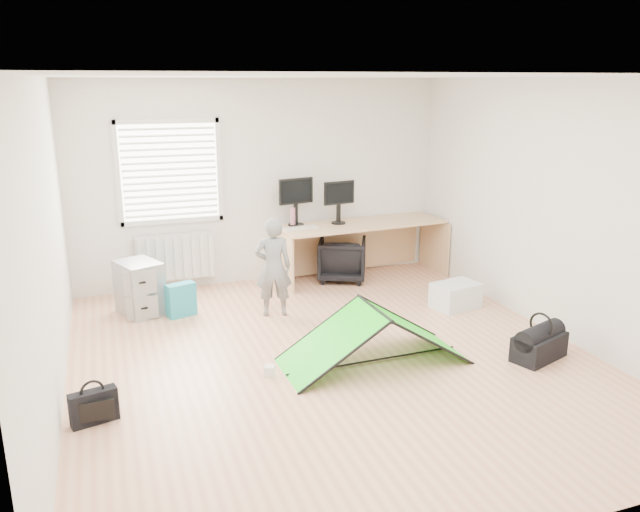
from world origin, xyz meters
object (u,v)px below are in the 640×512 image
object	(u,v)px
laptop_bag	(94,407)
kite	(374,335)
desk	(362,251)
monitor_right	(339,208)
thermos	(293,217)
filing_cabinet	(140,288)
office_chair	(342,259)
storage_crate	(456,295)
monitor_left	(296,208)
person	(273,267)
duffel_bag	(539,347)

from	to	relation	value
laptop_bag	kite	bearing A→B (deg)	-7.82
desk	monitor_right	size ratio (longest dim) A/B	5.15
kite	thermos	bearing A→B (deg)	88.69
filing_cabinet	monitor_right	xyz separation A→B (m)	(2.69, 0.49, 0.68)
office_chair	kite	bearing A→B (deg)	100.08
kite	storage_crate	xyz separation A→B (m)	(1.57, 1.07, -0.13)
monitor_right	kite	bearing A→B (deg)	-112.80
thermos	kite	xyz separation A→B (m)	(-0.00, -2.69, -0.63)
monitor_left	laptop_bag	xyz separation A→B (m)	(-2.64, -2.99, -0.88)
kite	laptop_bag	distance (m)	2.61
thermos	kite	distance (m)	2.77
office_chair	monitor_left	bearing A→B (deg)	10.43
filing_cabinet	kite	xyz separation A→B (m)	(2.06, -2.13, -0.04)
desk	laptop_bag	size ratio (longest dim) A/B	6.17
monitor_right	kite	size ratio (longest dim) A/B	0.25
storage_crate	laptop_bag	bearing A→B (deg)	-161.84
monitor_left	office_chair	size ratio (longest dim) A/B	0.76
desk	laptop_bag	xyz separation A→B (m)	(-3.54, -2.83, -0.25)
monitor_right	person	world-z (taller)	monitor_right
monitor_left	monitor_right	xyz separation A→B (m)	(0.58, -0.09, -0.02)
monitor_left	laptop_bag	bearing A→B (deg)	-142.04
desk	storage_crate	xyz separation A→B (m)	(0.61, -1.47, -0.24)
person	laptop_bag	xyz separation A→B (m)	(-2.00, -1.85, -0.45)
desk	duffel_bag	bearing A→B (deg)	-82.82
desk	filing_cabinet	xyz separation A→B (m)	(-3.01, -0.41, -0.08)
thermos	duffel_bag	size ratio (longest dim) A/B	0.43
person	monitor_right	bearing A→B (deg)	-128.35
storage_crate	duffel_bag	distance (m)	1.55
desk	storage_crate	distance (m)	1.61
filing_cabinet	thermos	size ratio (longest dim) A/B	2.56
office_chair	thermos	bearing A→B (deg)	12.58
monitor_left	office_chair	bearing A→B (deg)	-24.89
kite	duffel_bag	distance (m)	1.65
monitor_right	duffel_bag	xyz separation A→B (m)	(0.94, -3.10, -0.87)
desk	thermos	bearing A→B (deg)	166.86
person	duffel_bag	world-z (taller)	person
office_chair	person	bearing A→B (deg)	63.18
filing_cabinet	laptop_bag	xyz separation A→B (m)	(-0.53, -2.42, -0.18)
duffel_bag	storage_crate	bearing A→B (deg)	70.30
monitor_right	person	size ratio (longest dim) A/B	0.38
office_chair	laptop_bag	world-z (taller)	office_chair
office_chair	person	distance (m)	1.62
monitor_right	storage_crate	xyz separation A→B (m)	(0.94, -1.54, -0.85)
office_chair	duffel_bag	world-z (taller)	office_chair
filing_cabinet	storage_crate	world-z (taller)	filing_cabinet
monitor_right	storage_crate	distance (m)	2.00
desk	kite	distance (m)	2.72
office_chair	filing_cabinet	bearing A→B (deg)	33.38
monitor_left	person	world-z (taller)	monitor_left
person	duffel_bag	xyz separation A→B (m)	(2.16, -2.04, -0.46)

